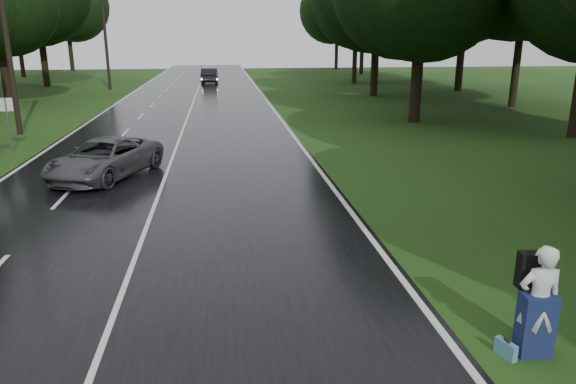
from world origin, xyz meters
name	(u,v)px	position (x,y,z in m)	size (l,w,h in m)	color
ground	(114,318)	(0.00, 0.00, 0.00)	(160.00, 160.00, 0.00)	#234715
road	(182,132)	(0.00, 20.00, 0.02)	(12.00, 140.00, 0.04)	black
lane_center	(182,131)	(0.00, 20.00, 0.04)	(0.12, 140.00, 0.01)	silver
grey_car	(105,158)	(-2.14, 10.49, 0.74)	(2.31, 5.02, 1.39)	#494A4E
far_car	(210,76)	(1.06, 51.11, 0.85)	(1.70, 4.89, 1.61)	black
hitchhiker	(538,305)	(7.02, -2.02, 0.88)	(0.73, 0.66, 1.90)	silver
suitcase	(506,349)	(6.54, -2.07, 0.14)	(0.11, 0.39, 0.28)	teal
utility_pole_mid	(20,134)	(-8.50, 20.43, 0.00)	(1.80, 0.28, 10.55)	black
utility_pole_far	(110,90)	(-8.50, 45.29, 0.00)	(1.80, 0.28, 9.43)	black
road_sign_b	(13,152)	(-7.20, 15.62, 0.00)	(0.58, 0.10, 2.43)	white
tree_left_e	(10,105)	(-13.62, 33.46, 0.00)	(8.52, 8.52, 13.32)	black
tree_left_f	(47,86)	(-15.65, 49.68, 0.00)	(10.22, 10.22, 15.97)	black
tree_right_d	(414,122)	(13.75, 21.93, 0.00)	(8.91, 8.91, 13.93)	black
tree_right_e	(373,96)	(15.39, 36.47, 0.00)	(9.35, 9.35, 14.61)	black
tree_right_f	(354,83)	(16.91, 49.50, 0.00)	(9.01, 9.01, 14.07)	black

